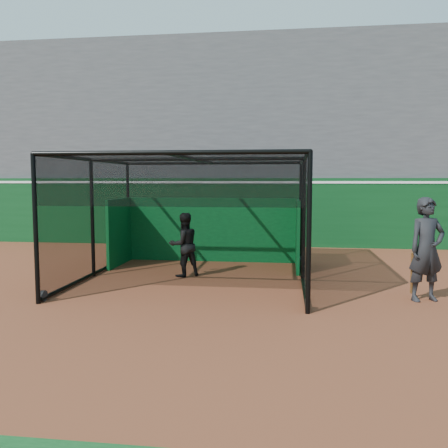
# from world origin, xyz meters

# --- Properties ---
(ground) EXTENTS (120.00, 120.00, 0.00)m
(ground) POSITION_xyz_m (0.00, 0.00, 0.00)
(ground) COLOR brown
(ground) RESTS_ON ground
(outfield_wall) EXTENTS (50.00, 0.50, 2.50)m
(outfield_wall) POSITION_xyz_m (0.00, 8.50, 1.29)
(outfield_wall) COLOR #0B3C17
(outfield_wall) RESTS_ON ground
(grandstand) EXTENTS (50.00, 7.85, 8.95)m
(grandstand) POSITION_xyz_m (0.00, 12.27, 4.48)
(grandstand) COLOR #4C4C4F
(grandstand) RESTS_ON ground
(batting_cage) EXTENTS (5.33, 5.52, 2.93)m
(batting_cage) POSITION_xyz_m (-0.73, 2.33, 1.46)
(batting_cage) COLOR black
(batting_cage) RESTS_ON ground
(batter) EXTENTS (0.99, 0.96, 1.61)m
(batter) POSITION_xyz_m (-1.08, 2.61, 0.81)
(batter) COLOR black
(batter) RESTS_ON ground
(on_deck_player) EXTENTS (0.89, 0.72, 2.09)m
(on_deck_player) POSITION_xyz_m (4.27, 0.86, 1.04)
(on_deck_player) COLOR black
(on_deck_player) RESTS_ON ground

